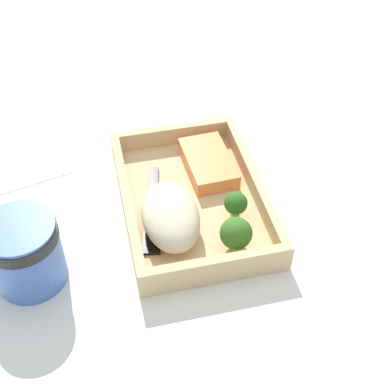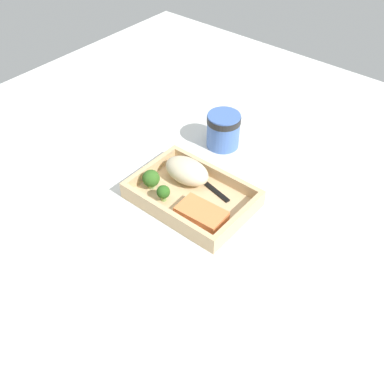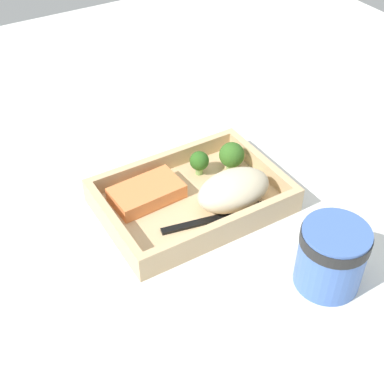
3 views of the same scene
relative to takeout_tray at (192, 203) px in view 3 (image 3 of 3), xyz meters
The scene contains 10 objects.
ground_plane 1.60cm from the takeout_tray, ahead, with size 160.00×160.00×2.00cm, color silver.
takeout_tray is the anchor object (origin of this frame).
tray_rim 2.02cm from the takeout_tray, ahead, with size 26.68×18.65×2.85cm.
salmon_fillet 6.92cm from the takeout_tray, 147.02° to the left, with size 10.41×6.15×2.25cm, color #EF8447.
mashed_potatoes 6.89cm from the takeout_tray, 39.15° to the right, with size 11.49×7.17×5.29cm, color beige.
broccoli_floret_1 10.34cm from the takeout_tray, 19.87° to the left, with size 4.01×4.01×4.65cm.
broccoli_floret_2 7.03cm from the takeout_tray, 48.79° to the left, with size 3.03×3.03×4.00cm.
fork 5.91cm from the takeout_tray, 74.52° to the right, with size 15.81×4.79×0.44cm.
paper_cup 23.03cm from the takeout_tray, 71.05° to the right, with size 8.62×8.62×9.05cm.
receipt_slip 27.15cm from the takeout_tray, 118.32° to the right, with size 8.52×14.76×0.24cm, color white.
Camera 3 is at (-30.65, -51.13, 53.74)cm, focal length 50.00 mm.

